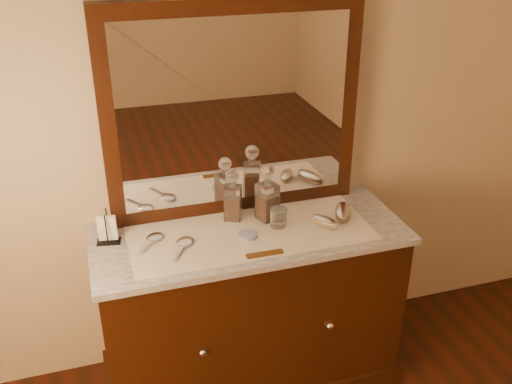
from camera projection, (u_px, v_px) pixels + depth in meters
dresser_cabinet at (250, 308)px, 2.84m from camera, size 1.40×0.55×0.82m
dresser_plinth at (250, 365)px, 3.01m from camera, size 1.46×0.59×0.08m
knob_left at (203, 353)px, 2.50m from camera, size 0.04×0.04×0.04m
knob_right at (330, 326)px, 2.66m from camera, size 0.04×0.04×0.04m
marble_top at (250, 234)px, 2.65m from camera, size 1.44×0.59×0.03m
mirror_frame at (234, 111)px, 2.63m from camera, size 1.20×0.08×1.00m
mirror_glass at (236, 113)px, 2.60m from camera, size 1.06×0.01×0.86m
lace_runner at (251, 233)px, 2.62m from camera, size 1.10×0.45×0.00m
pin_dish at (248, 235)px, 2.59m from camera, size 0.12×0.12×0.02m
comb at (265, 254)px, 2.46m from camera, size 0.16×0.03×0.01m
napkin_rack at (107, 230)px, 2.53m from camera, size 0.11×0.08×0.15m
decanter_left at (233, 200)px, 2.70m from camera, size 0.10×0.10×0.26m
decanter_right at (267, 199)px, 2.69m from camera, size 0.11×0.11×0.28m
brush_near at (326, 222)px, 2.67m from camera, size 0.13×0.16×0.04m
brush_far at (343, 212)px, 2.75m from camera, size 0.14×0.19×0.05m
hand_mirror_outer at (153, 239)px, 2.56m from camera, size 0.15×0.18×0.02m
hand_mirror_inner at (184, 244)px, 2.52m from camera, size 0.14×0.19×0.02m
tumblers at (278, 217)px, 2.66m from camera, size 0.08×0.08×0.09m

